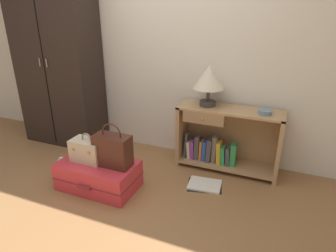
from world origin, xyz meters
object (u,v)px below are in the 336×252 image
at_px(bowl, 265,112).
at_px(open_book_on_floor, 205,185).
at_px(wardrobe, 58,59).
at_px(bookshelf, 224,140).
at_px(train_case, 88,150).
at_px(handbag, 113,150).
at_px(suitcase_large, 99,175).
at_px(table_lamp, 209,79).
at_px(bottle, 62,168).

relative_size(bowl, open_book_on_floor, 0.34).
relative_size(wardrobe, bookshelf, 1.97).
relative_size(bookshelf, train_case, 3.43).
bearing_deg(wardrobe, train_case, -39.94).
bearing_deg(handbag, suitcase_large, -171.30).
xyz_separation_m(suitcase_large, open_book_on_floor, (0.95, 0.41, -0.13)).
height_order(bookshelf, train_case, bookshelf).
xyz_separation_m(bowl, suitcase_large, (-1.40, -0.81, -0.57)).
bearing_deg(bowl, handbag, -147.50).
height_order(wardrobe, open_book_on_floor, wardrobe).
distance_m(table_lamp, train_case, 1.38).
relative_size(wardrobe, open_book_on_floor, 5.49).
bearing_deg(bookshelf, bowl, -5.61).
distance_m(suitcase_large, open_book_on_floor, 1.04).
distance_m(table_lamp, handbag, 1.18).
bearing_deg(suitcase_large, handbag, 8.70).
relative_size(bookshelf, bowl, 8.14).
relative_size(wardrobe, bottle, 9.43).
distance_m(wardrobe, bookshelf, 2.18).
bearing_deg(bottle, open_book_on_floor, 15.84).
xyz_separation_m(table_lamp, bottle, (-1.27, -0.84, -0.86)).
xyz_separation_m(bowl, train_case, (-1.50, -0.80, -0.32)).
height_order(suitcase_large, bottle, suitcase_large).
bearing_deg(open_book_on_floor, train_case, -159.06).
xyz_separation_m(bookshelf, bowl, (0.38, -0.04, 0.38)).
bearing_deg(bottle, bowl, 23.28).
bearing_deg(handbag, bowl, 32.50).
bearing_deg(train_case, table_lamp, 42.30).
bearing_deg(table_lamp, open_book_on_floor, -73.99).
bearing_deg(open_book_on_floor, suitcase_large, -156.56).
height_order(wardrobe, suitcase_large, wardrobe).
xyz_separation_m(table_lamp, suitcase_large, (-0.82, -0.85, -0.83)).
xyz_separation_m(suitcase_large, bottle, (-0.45, 0.01, -0.03)).
height_order(train_case, handbag, handbag).
bearing_deg(wardrobe, suitcase_large, -37.40).
bearing_deg(open_book_on_floor, table_lamp, 106.01).
relative_size(table_lamp, bottle, 1.89).
bearing_deg(wardrobe, handbag, -32.48).
bearing_deg(bowl, wardrobe, -179.48).
distance_m(table_lamp, bottle, 1.75).
height_order(handbag, open_book_on_floor, handbag).
relative_size(suitcase_large, handbag, 1.80).
height_order(bookshelf, handbag, handbag).
bearing_deg(suitcase_large, bowl, 30.08).
bearing_deg(table_lamp, bottle, -146.75).
bearing_deg(wardrobe, bottle, -53.25).
height_order(table_lamp, bowl, table_lamp).
xyz_separation_m(suitcase_large, train_case, (-0.10, 0.01, 0.24)).
distance_m(suitcase_large, bottle, 0.45).
distance_m(table_lamp, bowl, 0.64).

